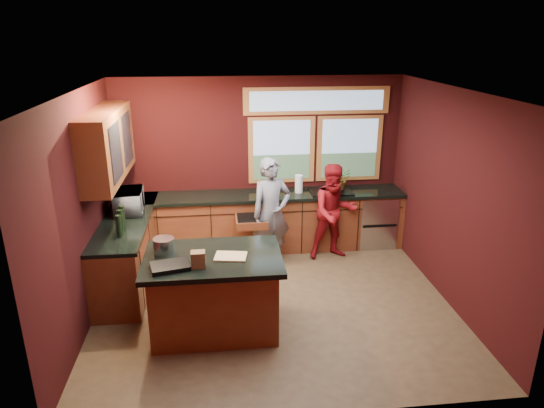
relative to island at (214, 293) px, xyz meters
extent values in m
plane|color=brown|center=(0.75, 0.50, -0.48)|extent=(4.50, 4.50, 0.00)
cube|color=black|center=(0.75, 2.50, 0.87)|extent=(4.50, 0.02, 2.70)
cube|color=black|center=(0.75, -1.50, 0.87)|extent=(4.50, 0.02, 2.70)
cube|color=black|center=(-1.50, 0.50, 0.87)|extent=(0.02, 4.00, 2.70)
cube|color=black|center=(3.00, 0.50, 0.87)|extent=(0.02, 4.00, 2.70)
cube|color=silver|center=(0.75, 0.50, 2.22)|extent=(4.50, 4.00, 0.02)
cube|color=#768AA3|center=(1.10, 2.49, 1.07)|extent=(1.06, 0.02, 1.06)
cube|color=#768AA3|center=(2.20, 2.49, 1.07)|extent=(1.06, 0.02, 1.06)
cube|color=#B06C33|center=(1.65, 2.49, 1.84)|extent=(2.30, 0.02, 0.42)
cube|color=maroon|center=(-1.32, 1.35, 1.47)|extent=(0.36, 1.80, 0.90)
cube|color=maroon|center=(0.75, 2.20, -0.04)|extent=(4.50, 0.60, 0.88)
cube|color=black|center=(0.75, 2.19, 0.43)|extent=(4.50, 0.64, 0.05)
cube|color=#B7B7BC|center=(2.60, 2.18, -0.05)|extent=(0.60, 0.58, 0.85)
cube|color=black|center=(1.85, 2.16, 0.43)|extent=(0.66, 0.46, 0.05)
cube|color=maroon|center=(-1.20, 1.35, -0.04)|extent=(0.60, 2.30, 0.88)
cube|color=black|center=(-1.19, 1.35, 0.43)|extent=(0.64, 2.30, 0.05)
cube|color=maroon|center=(0.00, 0.00, -0.04)|extent=(1.40, 0.90, 0.88)
cube|color=black|center=(0.00, 0.00, 0.44)|extent=(1.55, 1.05, 0.06)
imported|color=slate|center=(0.84, 1.61, 0.35)|extent=(0.69, 0.55, 1.65)
imported|color=maroon|center=(1.82, 1.75, 0.27)|extent=(0.78, 0.64, 1.49)
imported|color=#999999|center=(-1.17, 1.60, 0.61)|extent=(0.44, 0.61, 0.32)
imported|color=#999999|center=(2.02, 2.25, 0.63)|extent=(0.33, 0.28, 0.36)
cylinder|color=white|center=(1.34, 2.20, 0.59)|extent=(0.12, 0.12, 0.28)
cube|color=tan|center=(0.20, -0.05, 0.48)|extent=(0.39, 0.30, 0.02)
cylinder|color=#B6B6BB|center=(-0.55, 0.15, 0.56)|extent=(0.24, 0.24, 0.18)
cube|color=brown|center=(-0.15, -0.25, 0.56)|extent=(0.15, 0.12, 0.18)
cube|color=black|center=(-0.45, -0.25, 0.49)|extent=(0.45, 0.36, 0.05)
camera|label=1|loc=(0.11, -4.98, 2.85)|focal=32.00mm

